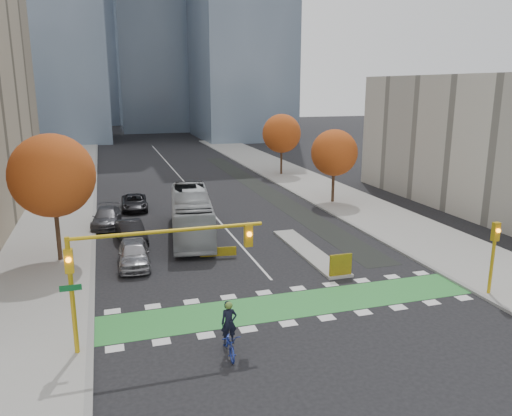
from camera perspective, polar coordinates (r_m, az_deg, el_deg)
ground at (r=25.12m, az=5.57°, el=-12.31°), size 300.00×300.00×0.00m
sidewalk_west at (r=42.46m, az=-22.72°, el=-2.24°), size 7.00×120.00×0.15m
sidewalk_east at (r=47.76m, az=11.38°, el=0.27°), size 7.00×120.00×0.15m
curb_west at (r=42.22m, az=-18.00°, el=-1.92°), size 0.30×120.00×0.16m
curb_east at (r=46.23m, az=7.56°, el=-0.02°), size 0.30×120.00×0.16m
bike_crossing at (r=26.37m, az=4.30°, el=-10.94°), size 20.00×3.00×0.01m
centre_line at (r=62.39m, az=-8.63°, el=3.47°), size 0.15×70.00×0.01m
bike_lane_paint at (r=54.46m, az=0.80°, el=2.13°), size 2.50×50.00×0.01m
median_island at (r=34.22m, az=6.01°, el=-4.93°), size 1.60×10.00×0.16m
hazard_board at (r=29.88m, az=9.64°, el=-6.42°), size 1.40×0.12×1.30m
tree_west at (r=33.35m, az=-22.25°, el=3.43°), size 5.20×5.20×8.22m
tree_east_near at (r=47.98m, az=8.93°, el=6.26°), size 4.40×4.40×7.08m
tree_east_far at (r=62.79m, az=2.95°, el=8.50°), size 4.80×4.80×7.65m
traffic_signal_west at (r=21.44m, az=-13.68°, el=-5.64°), size 8.53×0.56×5.20m
traffic_signal_east at (r=29.22m, az=25.55°, el=-4.08°), size 0.35×0.43×4.10m
cyclist at (r=21.56m, az=-3.08°, el=-14.54°), size 0.82×2.11×2.40m
bus at (r=37.74m, az=-7.40°, el=-0.69°), size 4.32×12.14×3.31m
parked_car_a at (r=32.27m, az=-13.78°, el=-5.07°), size 2.10×4.81×1.61m
parked_car_b at (r=37.06m, az=-14.10°, el=-2.69°), size 2.18×4.87×1.55m
parked_car_c at (r=41.86m, az=-16.71°, el=-1.02°), size 2.70×5.30×1.47m
parked_car_d at (r=46.80m, az=-13.73°, el=0.63°), size 2.42×4.97×1.36m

